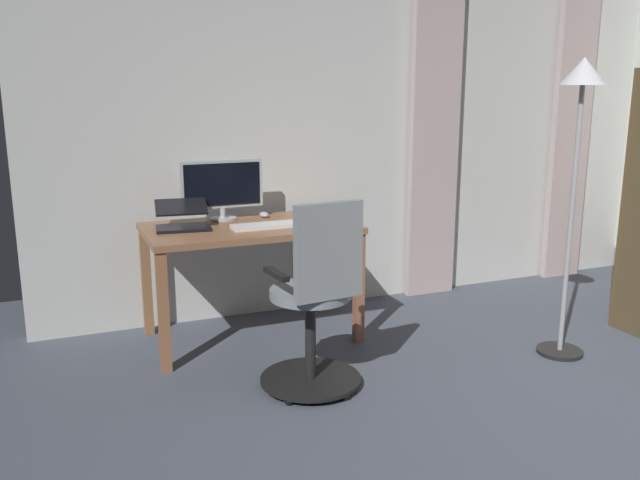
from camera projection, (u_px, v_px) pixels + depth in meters
name	position (u px, v px, depth m)	size (l,w,h in m)	color
back_room_partition	(375.00, 117.00, 5.01)	(5.05, 0.10, 2.80)	silver
curtain_left_panel	(571.00, 130.00, 5.60)	(0.36, 0.06, 2.53)	#C3ACAA
curtain_right_panel	(434.00, 134.00, 5.11)	(0.41, 0.06, 2.53)	#C3ACAA
desk	(250.00, 240.00, 4.28)	(1.32, 0.73, 0.76)	#916241
office_chair	(316.00, 304.00, 3.55)	(0.56, 0.56, 1.06)	black
computer_monitor	(222.00, 187.00, 4.39)	(0.55, 0.18, 0.39)	#B7BCC1
computer_keyboard	(265.00, 226.00, 4.19)	(0.42, 0.15, 0.02)	white
laptop	(182.00, 220.00, 4.16)	(0.36, 0.36, 0.16)	black
computer_mouse	(264.00, 215.00, 4.51)	(0.06, 0.10, 0.04)	#B7BCC1
cell_phone_face_up	(321.00, 227.00, 4.18)	(0.07, 0.14, 0.01)	black
floor_lamp	(579.00, 129.00, 3.86)	(0.28, 0.28, 1.79)	black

